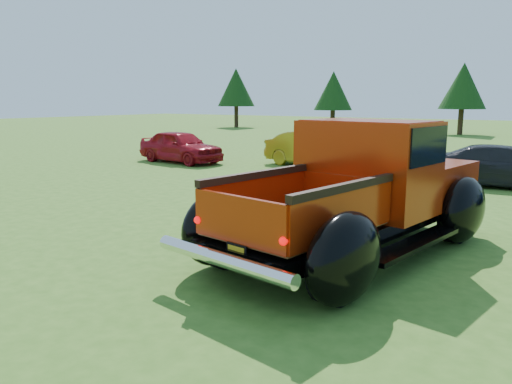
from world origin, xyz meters
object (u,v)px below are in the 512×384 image
Objects in this scene: tree_west at (333,91)px; show_car_yellow at (315,149)px; pickup_truck at (366,189)px; tree_far_west at (236,88)px; show_car_grey at (507,166)px; tree_mid_left at (463,86)px; show_car_red at (180,146)px.

tree_west reaches higher than show_car_yellow.
tree_far_west is at bearing 138.41° from pickup_truck.
tree_west is at bearing 125.34° from pickup_truck.
tree_far_west is 32.87m from show_car_grey.
show_car_yellow is at bearing 130.87° from pickup_truck.
tree_mid_left is 30.49m from pickup_truck.
pickup_truck reaches higher than show_car_yellow.
tree_mid_left is 1.34× the size of show_car_red.
tree_mid_left reaches higher than show_car_yellow.
tree_mid_left reaches higher than show_car_red.
tree_mid_left is 23.10m from show_car_grey.
tree_west is at bearing 15.79° from show_car_red.
pickup_truck is at bearing -117.09° from show_car_red.
show_car_yellow is at bearing -63.70° from show_car_red.
tree_far_west is at bearing 37.79° from show_car_red.
tree_far_west is 1.13× the size of tree_west.
show_car_yellow is 6.57m from show_car_grey.
show_car_yellow is (-0.50, -21.28, -2.73)m from tree_mid_left.
tree_west reaches higher than pickup_truck.
show_car_grey is (1.06, 7.87, -0.42)m from pickup_truck.
tree_west is 0.77× the size of pickup_truck.
show_car_red is at bearing -58.57° from tree_far_west.
show_car_red is 0.93× the size of show_car_grey.
show_car_red is at bearing 155.40° from pickup_truck.
tree_far_west reaches higher than show_car_grey.
show_car_grey is at bearing -86.96° from show_car_yellow.
tree_far_west reaches higher than pickup_truck.
show_car_yellow reaches higher than show_car_grey.
pickup_truck is at bearing 164.57° from show_car_grey.
show_car_yellow is 0.97× the size of show_car_grey.
show_car_red reaches higher than show_car_grey.
tree_mid_left is at bearing 3.01° from tree_far_west.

